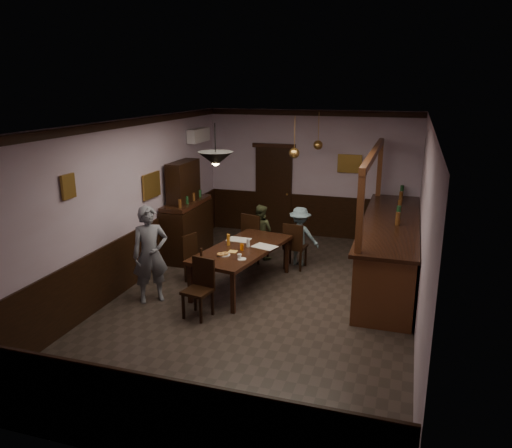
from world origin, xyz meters
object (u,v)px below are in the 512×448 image
at_px(pendant_brass_mid, 294,153).
at_px(dining_table, 242,251).
at_px(chair_far_left, 254,235).
at_px(person_seated_left, 260,231).
at_px(person_standing, 150,254).
at_px(person_seated_right, 300,236).
at_px(chair_near, 200,285).
at_px(pendant_iron, 216,159).
at_px(coffee_cup, 239,256).
at_px(sideboard, 186,219).
at_px(pendant_brass_far, 318,145).
at_px(chair_side, 194,256).
at_px(bar_counter, 390,248).
at_px(soda_can, 242,247).
at_px(chair_far_right, 294,244).

bearing_deg(pendant_brass_mid, dining_table, -115.82).
bearing_deg(chair_far_left, person_seated_left, -86.61).
relative_size(chair_far_left, person_standing, 0.62).
relative_size(dining_table, person_seated_right, 1.95).
height_order(chair_near, pendant_brass_mid, pendant_brass_mid).
bearing_deg(pendant_iron, coffee_cup, 33.35).
xyz_separation_m(sideboard, pendant_brass_mid, (2.31, 0.01, 1.48)).
bearing_deg(chair_near, sideboard, 129.72).
relative_size(person_seated_left, pendant_iron, 1.74).
bearing_deg(sideboard, pendant_brass_mid, 0.13).
distance_m(person_standing, pendant_brass_far, 4.50).
distance_m(pendant_iron, pendant_brass_far, 3.60).
bearing_deg(chair_side, pendant_brass_mid, -31.82).
distance_m(chair_side, bar_counter, 3.65).
xyz_separation_m(dining_table, chair_side, (-0.94, -0.01, -0.20)).
xyz_separation_m(chair_side, pendant_brass_mid, (1.57, 1.30, 1.81)).
distance_m(person_seated_left, sideboard, 1.60).
xyz_separation_m(person_standing, person_seated_left, (1.13, 2.63, -0.25)).
distance_m(chair_far_left, person_seated_left, 0.28).
bearing_deg(coffee_cup, person_seated_right, 84.90).
relative_size(dining_table, chair_near, 2.50).
xyz_separation_m(chair_side, soda_can, (0.99, -0.14, 0.32)).
xyz_separation_m(chair_far_left, pendant_iron, (0.05, -2.11, 1.88)).
bearing_deg(bar_counter, chair_far_left, 176.27).
height_order(chair_far_right, chair_side, chair_far_right).
distance_m(chair_far_left, soda_can, 1.52).
distance_m(person_seated_left, pendant_brass_mid, 1.91).
height_order(chair_far_left, chair_near, chair_far_left).
bearing_deg(coffee_cup, pendant_brass_mid, 87.04).
distance_m(soda_can, pendant_brass_mid, 2.15).
bearing_deg(coffee_cup, chair_far_left, 111.75).
xyz_separation_m(person_standing, coffee_cup, (1.43, 0.44, -0.03)).
bearing_deg(pendant_brass_mid, soda_can, -111.88).
xyz_separation_m(person_seated_right, soda_can, (-0.69, -1.58, 0.21)).
bearing_deg(person_standing, bar_counter, -10.07).
bearing_deg(chair_far_left, soda_can, 115.65).
bearing_deg(chair_near, dining_table, 89.57).
bearing_deg(pendant_iron, person_seated_right, 68.01).
bearing_deg(person_seated_left, pendant_brass_mid, 174.94).
distance_m(chair_side, person_seated_right, 2.22).
xyz_separation_m(chair_far_left, chair_side, (-0.74, -1.34, -0.07)).
height_order(person_standing, person_seated_right, person_standing).
distance_m(coffee_cup, pendant_iron, 1.69).
distance_m(chair_far_left, pendant_brass_far, 2.42).
relative_size(person_seated_left, coffee_cup, 14.42).
bearing_deg(soda_can, chair_far_right, 63.64).
bearing_deg(pendant_brass_mid, chair_side, -140.34).
xyz_separation_m(chair_far_left, coffee_cup, (0.36, -1.91, 0.24)).
bearing_deg(pendant_brass_far, person_standing, -119.54).
height_order(sideboard, pendant_iron, pendant_iron).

